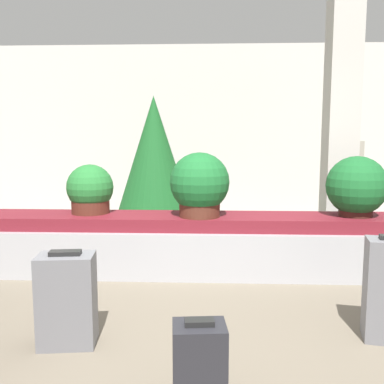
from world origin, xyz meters
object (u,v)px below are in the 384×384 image
Objects in this scene: suitcase_3 at (199,362)px; suitcase_2 at (67,300)px; potted_plant_2 at (200,185)px; potted_plant_0 at (90,190)px; traveler_0 at (350,170)px; pillar at (341,126)px; potted_plant_1 at (356,187)px; decorated_tree at (154,160)px.

suitcase_2 is at bearing 141.35° from suitcase_3.
potted_plant_0 is at bearing 172.76° from potted_plant_2.
traveler_0 is (2.18, 4.35, 0.74)m from suitcase_3.
pillar reaches higher than potted_plant_1.
pillar is 5.01× the size of potted_plant_1.
traveler_0 is at bearing 3.43° from decorated_tree.
potted_plant_2 is at bearing -176.72° from potted_plant_1.
traveler_0 is at bearing 43.38° from potted_plant_2.
decorated_tree is at bearing 95.16° from suitcase_3.
potted_plant_1 is at bearing -94.02° from pillar.
pillar is 6.76× the size of suitcase_3.
potted_plant_1 is at bearing 3.28° from potted_plant_2.
suitcase_2 is 1.06× the size of potted_plant_1.
traveler_0 is (0.52, 1.16, -0.63)m from pillar.
potted_plant_0 is at bearing -104.97° from decorated_tree.
decorated_tree reaches higher than traveler_0.
pillar reaches higher than suitcase_3.
potted_plant_2 reaches higher than potted_plant_1.
pillar is 5.93× the size of potted_plant_0.
suitcase_3 is 0.74× the size of potted_plant_1.
pillar reaches higher than potted_plant_0.
potted_plant_2 is 2.08m from decorated_tree.
suitcase_2 is 1.44× the size of suitcase_3.
traveler_0 is at bearing 73.95° from potted_plant_1.
suitcase_3 is at bearing -39.79° from suitcase_2.
potted_plant_0 is 1.22m from potted_plant_2.
pillar is 2.06m from potted_plant_2.
potted_plant_1 is 0.94× the size of potted_plant_2.
traveler_0 is at bearing 29.63° from potted_plant_0.
potted_plant_2 reaches higher than potted_plant_0.
traveler_0 is (0.58, 2.02, 0.04)m from potted_plant_1.
potted_plant_0 is at bearing -164.77° from pillar.
potted_plant_0 reaches higher than suitcase_2.
potted_plant_2 is 0.42× the size of traveler_0.
suitcase_2 is 1.00× the size of potted_plant_2.
potted_plant_1 reaches higher than potted_plant_0.
pillar is at bearing 58.02° from traveler_0.
potted_plant_0 is 0.26× the size of decorated_tree.
potted_plant_0 is (-0.32, 1.78, 0.55)m from suitcase_2.
suitcase_2 is 0.33× the size of decorated_tree.
suitcase_2 is at bearing -135.33° from pillar.
suitcase_2 is at bearing -145.96° from potted_plant_1.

